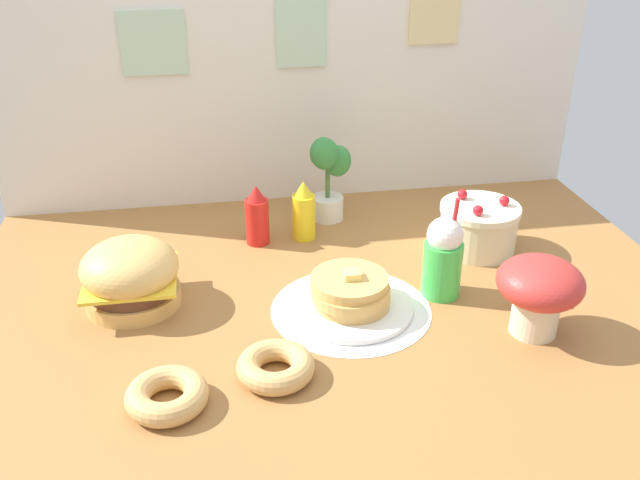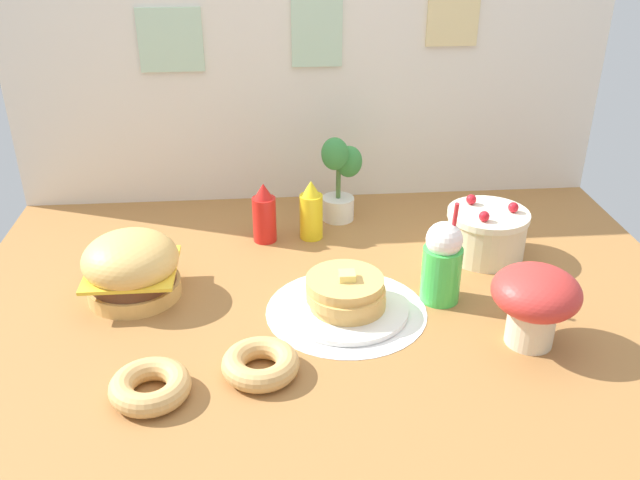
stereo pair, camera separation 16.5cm
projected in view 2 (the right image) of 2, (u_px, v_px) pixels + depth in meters
ground_plane at (331, 306)px, 2.16m from camera, size 2.33×1.71×0.02m
back_wall at (310, 65)px, 2.65m from camera, size 2.33×0.04×1.09m
doily_mat at (346, 311)px, 2.11m from camera, size 0.50×0.50×0.00m
burger at (132, 267)px, 2.15m from camera, size 0.30×0.30×0.22m
pancake_stack at (346, 297)px, 2.09m from camera, size 0.38×0.38×0.13m
layer_cake at (486, 233)px, 2.40m from camera, size 0.28×0.28×0.20m
ketchup_bottle at (264, 214)px, 2.49m from camera, size 0.09×0.09×0.23m
mustard_bottle at (311, 212)px, 2.51m from camera, size 0.09×0.09×0.23m
cream_soda_cup at (442, 262)px, 2.12m from camera, size 0.12×0.12×0.34m
donut_pink_glaze at (150, 386)px, 1.75m from camera, size 0.21×0.21×0.06m
donut_chocolate at (260, 363)px, 1.83m from camera, size 0.21×0.21×0.06m
potted_plant at (339, 175)px, 2.62m from camera, size 0.16×0.14×0.34m
mushroom_stool at (535, 299)px, 1.91m from camera, size 0.25×0.25×0.24m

